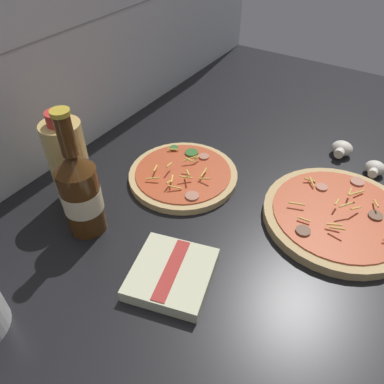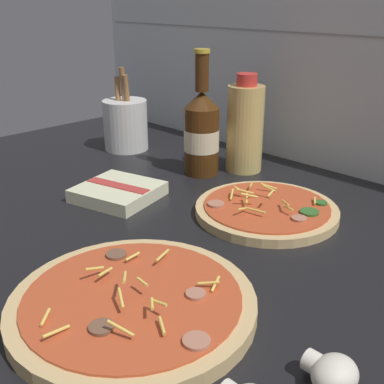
{
  "view_description": "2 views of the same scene",
  "coord_description": "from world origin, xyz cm",
  "px_view_note": "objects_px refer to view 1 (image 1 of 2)",
  "views": [
    {
      "loc": [
        -55.28,
        -19.4,
        55.21
      ],
      "look_at": [
        -9.48,
        9.8,
        7.92
      ],
      "focal_mm": 35.0,
      "sensor_mm": 36.0,
      "label": 1
    },
    {
      "loc": [
        42.37,
        -43.96,
        37.09
      ],
      "look_at": [
        -8.83,
        7.11,
        7.44
      ],
      "focal_mm": 45.0,
      "sensor_mm": 36.0,
      "label": 2
    }
  ],
  "objects_px": {
    "pizza_near": "(338,216)",
    "dish_towel": "(172,274)",
    "beer_bottle": "(80,192)",
    "mushroom_right": "(375,168)",
    "pizza_far": "(183,175)",
    "oil_bottle": "(69,162)",
    "mushroom_left": "(342,149)"
  },
  "relations": [
    {
      "from": "oil_bottle",
      "to": "mushroom_left",
      "type": "bearing_deg",
      "value": -42.88
    },
    {
      "from": "pizza_far",
      "to": "beer_bottle",
      "type": "bearing_deg",
      "value": 162.25
    },
    {
      "from": "pizza_near",
      "to": "pizza_far",
      "type": "distance_m",
      "value": 0.33
    },
    {
      "from": "pizza_far",
      "to": "mushroom_right",
      "type": "distance_m",
      "value": 0.43
    },
    {
      "from": "mushroom_right",
      "to": "dish_towel",
      "type": "xyz_separation_m",
      "value": [
        -0.48,
        0.22,
        -0.0
      ]
    },
    {
      "from": "mushroom_left",
      "to": "dish_towel",
      "type": "distance_m",
      "value": 0.53
    },
    {
      "from": "pizza_far",
      "to": "dish_towel",
      "type": "bearing_deg",
      "value": -150.51
    },
    {
      "from": "oil_bottle",
      "to": "mushroom_right",
      "type": "xyz_separation_m",
      "value": [
        0.42,
        -0.51,
        -0.08
      ]
    },
    {
      "from": "mushroom_right",
      "to": "dish_towel",
      "type": "height_order",
      "value": "mushroom_right"
    },
    {
      "from": "beer_bottle",
      "to": "oil_bottle",
      "type": "xyz_separation_m",
      "value": [
        0.05,
        0.08,
        0.0
      ]
    },
    {
      "from": "pizza_far",
      "to": "dish_towel",
      "type": "xyz_separation_m",
      "value": [
        -0.24,
        -0.13,
        0.0
      ]
    },
    {
      "from": "pizza_near",
      "to": "beer_bottle",
      "type": "xyz_separation_m",
      "value": [
        -0.28,
        0.4,
        0.08
      ]
    },
    {
      "from": "pizza_near",
      "to": "mushroom_right",
      "type": "relative_size",
      "value": 6.22
    },
    {
      "from": "oil_bottle",
      "to": "mushroom_left",
      "type": "relative_size",
      "value": 3.88
    },
    {
      "from": "pizza_near",
      "to": "mushroom_left",
      "type": "height_order",
      "value": "pizza_near"
    },
    {
      "from": "pizza_near",
      "to": "dish_towel",
      "type": "distance_m",
      "value": 0.35
    },
    {
      "from": "pizza_far",
      "to": "oil_bottle",
      "type": "distance_m",
      "value": 0.24
    },
    {
      "from": "oil_bottle",
      "to": "pizza_far",
      "type": "bearing_deg",
      "value": -40.78
    },
    {
      "from": "beer_bottle",
      "to": "mushroom_left",
      "type": "height_order",
      "value": "beer_bottle"
    },
    {
      "from": "oil_bottle",
      "to": "dish_towel",
      "type": "distance_m",
      "value": 0.3
    },
    {
      "from": "mushroom_left",
      "to": "mushroom_right",
      "type": "bearing_deg",
      "value": -112.46
    },
    {
      "from": "oil_bottle",
      "to": "mushroom_right",
      "type": "bearing_deg",
      "value": -50.39
    },
    {
      "from": "pizza_near",
      "to": "oil_bottle",
      "type": "distance_m",
      "value": 0.54
    },
    {
      "from": "beer_bottle",
      "to": "mushroom_right",
      "type": "height_order",
      "value": "beer_bottle"
    },
    {
      "from": "mushroom_left",
      "to": "oil_bottle",
      "type": "bearing_deg",
      "value": 137.12
    },
    {
      "from": "oil_bottle",
      "to": "mushroom_right",
      "type": "height_order",
      "value": "oil_bottle"
    },
    {
      "from": "mushroom_left",
      "to": "mushroom_right",
      "type": "xyz_separation_m",
      "value": [
        -0.03,
        -0.08,
        -0.0
      ]
    },
    {
      "from": "pizza_near",
      "to": "pizza_far",
      "type": "xyz_separation_m",
      "value": [
        -0.05,
        0.33,
        -0.0
      ]
    },
    {
      "from": "pizza_near",
      "to": "mushroom_right",
      "type": "height_order",
      "value": "pizza_near"
    },
    {
      "from": "beer_bottle",
      "to": "mushroom_left",
      "type": "distance_m",
      "value": 0.61
    },
    {
      "from": "mushroom_right",
      "to": "pizza_near",
      "type": "bearing_deg",
      "value": 172.11
    },
    {
      "from": "pizza_far",
      "to": "oil_bottle",
      "type": "xyz_separation_m",
      "value": [
        -0.17,
        0.15,
        0.08
      ]
    }
  ]
}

